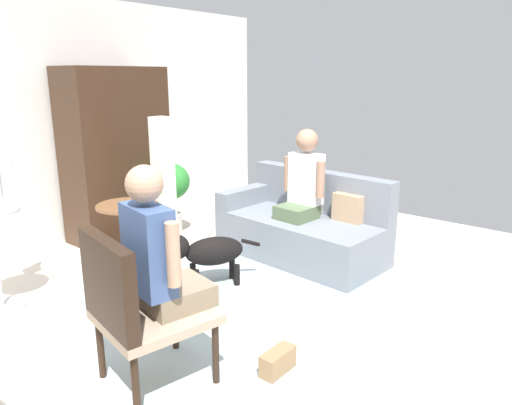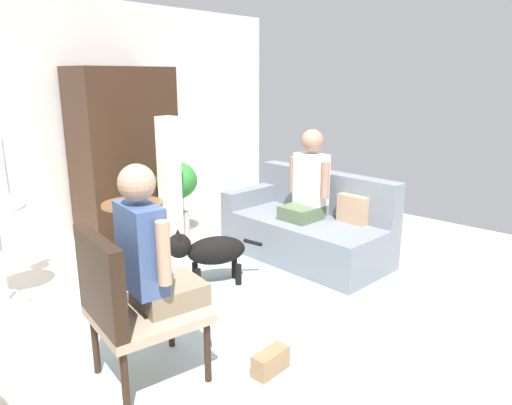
{
  "view_description": "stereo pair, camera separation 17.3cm",
  "coord_description": "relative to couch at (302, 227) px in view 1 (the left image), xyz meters",
  "views": [
    {
      "loc": [
        -2.76,
        -2.44,
        1.87
      ],
      "look_at": [
        0.12,
        -0.08,
        0.88
      ],
      "focal_mm": 33.55,
      "sensor_mm": 36.0,
      "label": 1
    },
    {
      "loc": [
        -2.65,
        -2.57,
        1.87
      ],
      "look_at": [
        0.12,
        -0.08,
        0.88
      ],
      "focal_mm": 33.55,
      "sensor_mm": 36.0,
      "label": 2
    }
  ],
  "objects": [
    {
      "name": "round_end_table",
      "position": [
        -1.36,
        1.14,
        0.12
      ],
      "size": [
        0.6,
        0.6,
        0.65
      ],
      "color": "brown",
      "rests_on": "ground"
    },
    {
      "name": "armoire_cabinet",
      "position": [
        -0.82,
        2.05,
        0.67
      ],
      "size": [
        1.16,
        0.56,
        1.96
      ],
      "primitive_type": "cube",
      "color": "#382316",
      "rests_on": "ground"
    },
    {
      "name": "couch",
      "position": [
        0.0,
        0.0,
        0.0
      ],
      "size": [
        0.97,
        1.79,
        0.88
      ],
      "color": "slate",
      "rests_on": "ground"
    },
    {
      "name": "area_rug",
      "position": [
        -1.29,
        -0.2,
        -0.31
      ],
      "size": [
        2.71,
        2.17,
        0.01
      ],
      "primitive_type": "cube",
      "color": "#9EB2B7",
      "rests_on": "ground"
    },
    {
      "name": "dog",
      "position": [
        -1.19,
        0.23,
        0.02
      ],
      "size": [
        0.78,
        0.54,
        0.55
      ],
      "color": "black",
      "rests_on": "ground"
    },
    {
      "name": "ground_plane",
      "position": [
        -1.28,
        -0.23,
        -0.31
      ],
      "size": [
        6.99,
        6.99,
        0.0
      ],
      "primitive_type": "plane",
      "color": "beige"
    },
    {
      "name": "person_on_armchair",
      "position": [
        -2.35,
        -0.53,
        0.53
      ],
      "size": [
        0.52,
        0.52,
        0.91
      ],
      "color": "#84735C"
    },
    {
      "name": "person_on_couch",
      "position": [
        -0.03,
        -0.02,
        0.51
      ],
      "size": [
        0.45,
        0.5,
        0.91
      ],
      "color": "#546848"
    },
    {
      "name": "back_wall",
      "position": [
        -1.28,
        2.46,
        1.05
      ],
      "size": [
        6.43,
        0.12,
        2.72
      ],
      "primitive_type": "cube",
      "color": "silver",
      "rests_on": "ground"
    },
    {
      "name": "armchair",
      "position": [
        -2.52,
        -0.49,
        0.26
      ],
      "size": [
        0.74,
        0.72,
        1.0
      ],
      "color": "black",
      "rests_on": "ground"
    },
    {
      "name": "handbag",
      "position": [
        -1.85,
        -1.06,
        -0.24
      ],
      "size": [
        0.26,
        0.11,
        0.15
      ],
      "primitive_type": "cube",
      "color": "#99724C",
      "rests_on": "ground"
    },
    {
      "name": "potted_plant",
      "position": [
        -0.45,
        1.58,
        0.27
      ],
      "size": [
        0.49,
        0.49,
        0.88
      ],
      "color": "beige",
      "rests_on": "ground"
    },
    {
      "name": "column_lamp",
      "position": [
        -0.86,
        1.18,
        0.41
      ],
      "size": [
        0.2,
        0.2,
        1.46
      ],
      "color": "#4C4742",
      "rests_on": "ground"
    }
  ]
}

